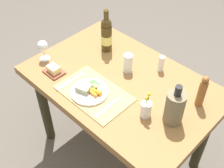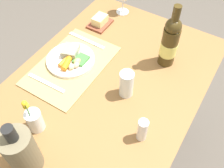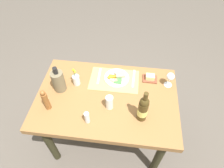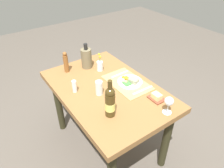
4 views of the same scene
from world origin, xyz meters
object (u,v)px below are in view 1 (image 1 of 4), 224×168
object	(u,v)px
butter_dish	(54,70)
wine_bottle	(106,35)
water_tumbler	(128,64)
salt_shaker	(161,64)
cooler_bottle	(175,107)
wine_glass	(43,46)
fork	(71,81)
flower_vase	(146,109)
dinner_plate	(90,91)
pepper_mill	(202,92)
dining_table	(121,93)
knife	(108,108)

from	to	relation	value
butter_dish	wine_bottle	bearing A→B (deg)	80.80
water_tumbler	salt_shaker	bearing A→B (deg)	45.50
cooler_bottle	water_tumbler	bearing A→B (deg)	163.05
salt_shaker	wine_glass	distance (m)	0.80
wine_glass	wine_bottle	world-z (taller)	wine_bottle
fork	flower_vase	xyz separation A→B (m)	(0.51, 0.12, 0.05)
dinner_plate	pepper_mill	size ratio (longest dim) A/B	1.06
fork	butter_dish	distance (m)	0.15
salt_shaker	wine_bottle	size ratio (longest dim) A/B	0.36
wine_bottle	cooler_bottle	bearing A→B (deg)	-16.09
pepper_mill	water_tumbler	bearing A→B (deg)	-172.24
salt_shaker	cooler_bottle	bearing A→B (deg)	-43.88
dinner_plate	salt_shaker	bearing A→B (deg)	69.31
dinner_plate	pepper_mill	world-z (taller)	pepper_mill
butter_dish	dining_table	bearing A→B (deg)	33.95
water_tumbler	flower_vase	world-z (taller)	flower_vase
flower_vase	dinner_plate	bearing A→B (deg)	-164.25
flower_vase	wine_bottle	bearing A→B (deg)	154.30
dinner_plate	wine_glass	distance (m)	0.48
dining_table	cooler_bottle	xyz separation A→B (m)	(0.42, -0.04, 0.22)
dinner_plate	water_tumbler	bearing A→B (deg)	85.31
pepper_mill	wine_bottle	distance (m)	0.77
cooler_bottle	water_tumbler	size ratio (longest dim) A/B	2.02
water_tumbler	fork	bearing A→B (deg)	-118.46
wine_glass	butter_dish	world-z (taller)	wine_glass
dinner_plate	wine_bottle	world-z (taller)	wine_bottle
pepper_mill	wine_glass	size ratio (longest dim) A/B	1.47
dinner_plate	salt_shaker	world-z (taller)	salt_shaker
water_tumbler	wine_glass	bearing A→B (deg)	-148.44
fork	salt_shaker	size ratio (longest dim) A/B	1.94
cooler_bottle	salt_shaker	distance (m)	0.43
fork	butter_dish	size ratio (longest dim) A/B	1.67
pepper_mill	wine_glass	xyz separation A→B (m)	(-1.00, -0.37, 0.00)
fork	wine_bottle	size ratio (longest dim) A/B	0.69
fork	pepper_mill	xyz separation A→B (m)	(0.68, 0.40, 0.10)
butter_dish	knife	bearing A→B (deg)	2.87
dining_table	flower_vase	distance (m)	0.36
dinner_plate	salt_shaker	xyz separation A→B (m)	(0.18, 0.47, 0.03)
knife	wine_bottle	world-z (taller)	wine_bottle
dinner_plate	knife	bearing A→B (deg)	-3.90
salt_shaker	wine_bottle	world-z (taller)	wine_bottle
wine_glass	wine_bottle	size ratio (longest dim) A/B	0.47
wine_bottle	butter_dish	bearing A→B (deg)	-99.20
dining_table	wine_glass	distance (m)	0.61
fork	wine_glass	world-z (taller)	wine_glass
dining_table	knife	size ratio (longest dim) A/B	6.14
cooler_bottle	wine_glass	distance (m)	0.97
knife	water_tumbler	distance (m)	0.36
water_tumbler	cooler_bottle	bearing A→B (deg)	-16.95
fork	water_tumbler	distance (m)	0.39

